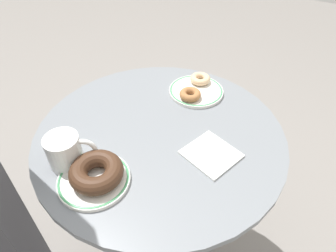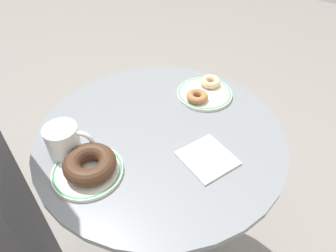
% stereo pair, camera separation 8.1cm
% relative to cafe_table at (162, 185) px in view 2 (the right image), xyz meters
% --- Properties ---
extents(ground_plane, '(7.00, 7.00, 0.02)m').
position_rel_cafe_table_xyz_m(ground_plane, '(0.00, 0.00, -0.48)').
color(ground_plane, gray).
extents(cafe_table, '(0.69, 0.69, 0.71)m').
position_rel_cafe_table_xyz_m(cafe_table, '(0.00, 0.00, 0.00)').
color(cafe_table, slate).
rests_on(cafe_table, ground).
extents(plate_left, '(0.17, 0.17, 0.01)m').
position_rel_cafe_table_xyz_m(plate_left, '(-0.22, 0.05, 0.25)').
color(plate_left, white).
rests_on(plate_left, cafe_table).
extents(plate_right, '(0.17, 0.17, 0.01)m').
position_rel_cafe_table_xyz_m(plate_right, '(0.22, -0.01, 0.25)').
color(plate_right, white).
rests_on(plate_right, cafe_table).
extents(donut_chocolate, '(0.18, 0.18, 0.04)m').
position_rel_cafe_table_xyz_m(donut_chocolate, '(-0.22, 0.04, 0.28)').
color(donut_chocolate, '#422819').
rests_on(donut_chocolate, plate_left).
extents(donut_glazed, '(0.09, 0.09, 0.02)m').
position_rel_cafe_table_xyz_m(donut_glazed, '(0.27, -0.00, 0.27)').
color(donut_glazed, '#E0B789').
rests_on(donut_glazed, plate_right).
extents(donut_cinnamon, '(0.07, 0.07, 0.02)m').
position_rel_cafe_table_xyz_m(donut_cinnamon, '(0.17, -0.01, 0.27)').
color(donut_cinnamon, '#A36B3D').
rests_on(donut_cinnamon, plate_right).
extents(paper_napkin, '(0.15, 0.16, 0.01)m').
position_rel_cafe_table_xyz_m(paper_napkin, '(-0.01, -0.16, 0.25)').
color(paper_napkin, white).
rests_on(paper_napkin, cafe_table).
extents(coffee_mug, '(0.09, 0.11, 0.09)m').
position_rel_cafe_table_xyz_m(coffee_mug, '(-0.21, 0.14, 0.29)').
color(coffee_mug, white).
rests_on(coffee_mug, cafe_table).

